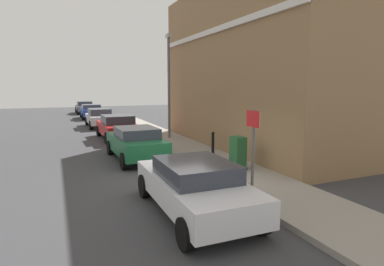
# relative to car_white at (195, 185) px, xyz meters

# --- Properties ---
(ground) EXTENTS (80.00, 80.00, 0.00)m
(ground) POSITION_rel_car_white_xyz_m (0.65, 2.60, -0.70)
(ground) COLOR #38383A
(sidewalk) EXTENTS (2.35, 30.00, 0.15)m
(sidewalk) POSITION_rel_car_white_xyz_m (2.67, 8.60, -0.63)
(sidewalk) COLOR gray
(sidewalk) RESTS_ON ground
(corner_building) EXTENTS (6.38, 12.35, 7.94)m
(corner_building) POSITION_rel_car_white_xyz_m (6.99, 6.77, 3.27)
(corner_building) COLOR olive
(corner_building) RESTS_ON ground
(car_white) EXTENTS (1.93, 4.26, 1.32)m
(car_white) POSITION_rel_car_white_xyz_m (0.00, 0.00, 0.00)
(car_white) COLOR silver
(car_white) RESTS_ON ground
(car_green) EXTENTS (1.94, 3.98, 1.38)m
(car_green) POSITION_rel_car_white_xyz_m (0.03, 6.16, 0.03)
(car_green) COLOR #195933
(car_green) RESTS_ON ground
(car_red) EXTENTS (2.06, 4.19, 1.38)m
(car_red) POSITION_rel_car_white_xyz_m (0.29, 11.85, 0.02)
(car_red) COLOR maroon
(car_red) RESTS_ON ground
(car_silver) EXTENTS (1.84, 4.03, 1.38)m
(car_silver) POSITION_rel_car_white_xyz_m (0.02, 17.88, 0.03)
(car_silver) COLOR #B7B7BC
(car_silver) RESTS_ON ground
(car_blue) EXTENTS (1.93, 3.95, 1.33)m
(car_blue) POSITION_rel_car_white_xyz_m (0.10, 24.59, 0.01)
(car_blue) COLOR navy
(car_blue) RESTS_ON ground
(car_grey) EXTENTS (1.84, 4.17, 1.34)m
(car_grey) POSITION_rel_car_white_xyz_m (0.00, 30.87, 0.00)
(car_grey) COLOR slate
(car_grey) RESTS_ON ground
(utility_cabinet) EXTENTS (0.46, 0.61, 1.15)m
(utility_cabinet) POSITION_rel_car_white_xyz_m (2.87, 2.76, -0.02)
(utility_cabinet) COLOR #1E4C28
(utility_cabinet) RESTS_ON sidewalk
(bollard_near_cabinet) EXTENTS (0.14, 0.14, 1.04)m
(bollard_near_cabinet) POSITION_rel_car_white_xyz_m (2.97, 4.91, 0.00)
(bollard_near_cabinet) COLOR black
(bollard_near_cabinet) RESTS_ON sidewalk
(street_sign) EXTENTS (0.08, 0.60, 2.30)m
(street_sign) POSITION_rel_car_white_xyz_m (1.87, 0.35, 0.96)
(street_sign) COLOR #59595B
(street_sign) RESTS_ON sidewalk
(lamppost) EXTENTS (0.20, 0.44, 5.72)m
(lamppost) POSITION_rel_car_white_xyz_m (2.93, 10.31, 2.60)
(lamppost) COLOR #59595B
(lamppost) RESTS_ON sidewalk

